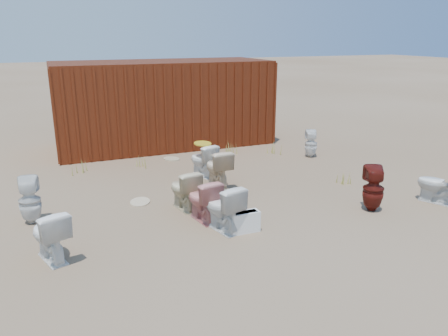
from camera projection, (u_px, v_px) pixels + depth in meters
name	position (u px, v px, depth m)	size (l,w,h in m)	color
ground	(236.00, 204.00, 8.36)	(100.00, 100.00, 0.00)	brown
shipping_container	(163.00, 103.00, 12.61)	(6.00, 2.40, 2.40)	#4B190C
toilet_front_a	(49.00, 235.00, 6.18)	(0.43, 0.76, 0.78)	white
toilet_front_pink	(203.00, 200.00, 7.52)	(0.42, 0.74, 0.76)	tan
toilet_front_c	(223.00, 207.00, 7.13)	(0.45, 0.78, 0.80)	white
toilet_front_maroon	(373.00, 189.00, 7.94)	(0.38, 0.39, 0.84)	#59150F
toilet_front_e	(438.00, 184.00, 8.34)	(0.42, 0.73, 0.75)	white
toilet_back_a	(30.00, 201.00, 7.41)	(0.37, 0.37, 0.81)	white
toilet_back_beige_left	(184.00, 190.00, 8.02)	(0.42, 0.74, 0.76)	beige
toilet_back_beige_right	(218.00, 168.00, 9.25)	(0.45, 0.79, 0.80)	beige
toilet_back_yellowlid	(203.00, 160.00, 9.91)	(0.42, 0.74, 0.75)	white
toilet_back_e	(311.00, 144.00, 11.48)	(0.32, 0.33, 0.71)	white
yellow_lid	(203.00, 143.00, 9.79)	(0.38, 0.48, 0.03)	gold
loose_tank	(244.00, 222.00, 7.13)	(0.50, 0.20, 0.35)	white
loose_lid_near	(140.00, 202.00, 8.43)	(0.38, 0.49, 0.02)	beige
loose_lid_far	(172.00, 159.00, 11.35)	(0.36, 0.47, 0.02)	tan
weed_clump_a	(79.00, 167.00, 10.18)	(0.36, 0.36, 0.30)	#A7A143
weed_clump_b	(219.00, 164.00, 10.47)	(0.32, 0.32, 0.28)	#A7A143
weed_clump_c	(275.00, 149.00, 11.80)	(0.36, 0.36, 0.31)	#A7A143
weed_clump_d	(140.00, 162.00, 10.59)	(0.30, 0.30, 0.27)	#A7A143
weed_clump_e	(230.00, 147.00, 11.91)	(0.34, 0.34, 0.31)	#A7A143
weed_clump_f	(345.00, 178.00, 9.44)	(0.28, 0.28, 0.27)	#A7A143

